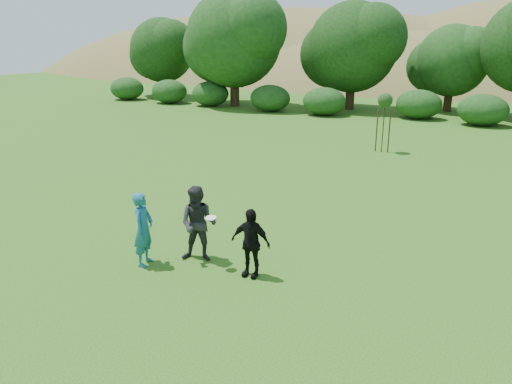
% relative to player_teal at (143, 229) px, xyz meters
% --- Properties ---
extents(ground, '(120.00, 120.00, 0.00)m').
position_rel_player_teal_xyz_m(ground, '(1.45, 0.38, -0.92)').
color(ground, '#19470C').
rests_on(ground, ground).
extents(player_teal, '(0.57, 0.75, 1.84)m').
position_rel_player_teal_xyz_m(player_teal, '(0.00, 0.00, 0.00)').
color(player_teal, '#1B617B').
rests_on(player_teal, ground).
extents(player_grey, '(1.10, 0.96, 1.93)m').
position_rel_player_teal_xyz_m(player_grey, '(1.10, 0.76, 0.04)').
color(player_grey, '#252528').
rests_on(player_grey, ground).
extents(player_black, '(0.98, 0.41, 1.66)m').
position_rel_player_teal_xyz_m(player_black, '(2.63, 0.52, -0.09)').
color(player_black, black).
rests_on(player_black, ground).
extents(frisbee, '(0.27, 0.27, 0.06)m').
position_rel_player_teal_xyz_m(frisbee, '(1.58, 0.54, 0.35)').
color(frisbee, white).
rests_on(frisbee, ground).
extents(sapling, '(0.70, 0.70, 2.85)m').
position_rel_player_teal_xyz_m(sapling, '(2.77, 15.22, 1.50)').
color(sapling, '#392216').
rests_on(sapling, ground).
extents(hillside, '(150.00, 72.00, 52.00)m').
position_rel_player_teal_xyz_m(hillside, '(0.89, 68.84, -12.89)').
color(hillside, olive).
rests_on(hillside, ground).
extents(tree_row, '(53.92, 10.38, 9.62)m').
position_rel_player_teal_xyz_m(tree_row, '(4.68, 29.07, 3.95)').
color(tree_row, '#3A2616').
rests_on(tree_row, ground).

